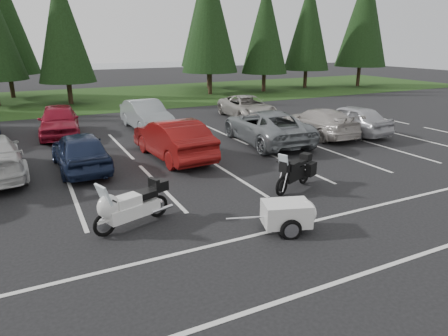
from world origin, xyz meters
TOP-DOWN VIEW (x-y plane):
  - ground at (0.00, 0.00)m, footprint 120.00×120.00m
  - grass_strip at (0.00, 24.00)m, footprint 80.00×16.00m
  - lake_water at (4.00, 55.00)m, footprint 70.00×50.00m
  - stall_markings at (0.00, 2.00)m, footprint 32.00×16.00m
  - conifer_5 at (0.00, 21.60)m, footprint 4.14×4.14m
  - conifer_6 at (12.00, 22.10)m, footprint 4.93×4.93m
  - conifer_7 at (17.50, 21.80)m, footprint 4.27×4.27m
  - conifer_8 at (23.00, 22.60)m, footprint 4.53×4.53m
  - conifer_9 at (29.00, 21.30)m, footprint 5.19×5.19m
  - conifer_back_b at (-4.00, 27.50)m, footprint 4.97×4.97m
  - conifer_back_c at (14.00, 26.80)m, footprint 5.50×5.50m
  - car_near_4 at (-1.57, 4.02)m, footprint 1.88×4.37m
  - car_near_5 at (2.04, 3.97)m, footprint 2.10×5.04m
  - car_near_6 at (6.87, 4.49)m, footprint 3.05×5.79m
  - car_near_7 at (10.02, 4.57)m, footprint 1.99×4.81m
  - car_near_8 at (11.75, 4.17)m, footprint 2.16×4.62m
  - car_far_2 at (-1.76, 10.34)m, footprint 2.30×4.79m
  - car_far_3 at (2.64, 9.98)m, footprint 1.87×4.79m
  - car_far_4 at (9.18, 10.37)m, footprint 2.61×5.10m
  - touring_motorcycle at (-1.05, -1.61)m, footprint 2.58×1.52m
  - cargo_trailer at (2.37, -3.62)m, footprint 1.92×1.44m
  - adventure_motorcycle at (4.30, -1.26)m, footprint 2.38×1.63m

SIDE VIEW (x-z plane):
  - ground at x=0.00m, z-range 0.00..0.00m
  - lake_water at x=4.00m, z-range -0.01..0.01m
  - stall_markings at x=0.00m, z-range 0.00..0.01m
  - grass_strip at x=0.00m, z-range 0.00..0.01m
  - cargo_trailer at x=2.37m, z-range 0.00..0.79m
  - touring_motorcycle at x=-1.05m, z-range 0.00..1.37m
  - adventure_motorcycle at x=4.30m, z-range 0.00..1.37m
  - car_far_4 at x=9.18m, z-range 0.00..1.38m
  - car_near_7 at x=10.02m, z-range 0.00..1.39m
  - car_near_4 at x=-1.57m, z-range 0.00..1.47m
  - car_near_8 at x=11.75m, z-range 0.00..1.53m
  - car_far_3 at x=2.64m, z-range 0.00..1.55m
  - car_near_6 at x=6.87m, z-range 0.00..1.55m
  - car_far_2 at x=-1.76m, z-range 0.00..1.58m
  - car_near_5 at x=2.04m, z-range 0.00..1.62m
  - conifer_5 at x=0.00m, z-range 0.81..10.45m
  - conifer_7 at x=17.50m, z-range 0.84..10.78m
  - conifer_8 at x=23.00m, z-range 0.89..11.45m
  - conifer_6 at x=12.00m, z-range 0.97..12.45m
  - conifer_back_b at x=-4.00m, z-range 0.98..12.56m
  - conifer_9 at x=29.00m, z-range 1.02..13.12m
  - conifer_back_c at x=14.00m, z-range 1.09..13.90m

